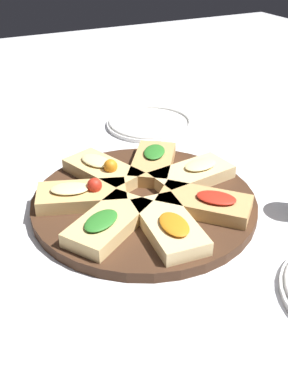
# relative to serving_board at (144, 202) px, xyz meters

# --- Properties ---
(ground_plane) EXTENTS (3.00, 3.00, 0.00)m
(ground_plane) POSITION_rel_serving_board_xyz_m (0.00, 0.00, -0.01)
(ground_plane) COLOR white
(serving_board) EXTENTS (0.42, 0.42, 0.02)m
(serving_board) POSITION_rel_serving_board_xyz_m (0.00, 0.00, 0.00)
(serving_board) COLOR #422819
(serving_board) RESTS_ON ground_plane
(focaccia_slice_0) EXTENTS (0.15, 0.18, 0.03)m
(focaccia_slice_0) POSITION_rel_serving_board_xyz_m (0.06, -0.10, 0.02)
(focaccia_slice_0) COLOR #DBB775
(focaccia_slice_0) RESTS_ON serving_board
(focaccia_slice_1) EXTENTS (0.17, 0.09, 0.03)m
(focaccia_slice_1) POSITION_rel_serving_board_xyz_m (0.11, -0.01, 0.02)
(focaccia_slice_1) COLOR #E5C689
(focaccia_slice_1) RESTS_ON serving_board
(focaccia_slice_2) EXTENTS (0.17, 0.17, 0.03)m
(focaccia_slice_2) POSITION_rel_serving_board_xyz_m (0.08, 0.08, 0.02)
(focaccia_slice_2) COLOR tan
(focaccia_slice_2) RESTS_ON serving_board
(focaccia_slice_3) EXTENTS (0.10, 0.17, 0.03)m
(focaccia_slice_3) POSITION_rel_serving_board_xyz_m (-0.01, 0.11, 0.02)
(focaccia_slice_3) COLOR #E5C689
(focaccia_slice_3) RESTS_ON serving_board
(focaccia_slice_4) EXTENTS (0.18, 0.16, 0.03)m
(focaccia_slice_4) POSITION_rel_serving_board_xyz_m (-0.09, 0.07, 0.02)
(focaccia_slice_4) COLOR tan
(focaccia_slice_4) RESTS_ON serving_board
(focaccia_slice_5) EXTENTS (0.18, 0.13, 0.05)m
(focaccia_slice_5) POSITION_rel_serving_board_xyz_m (-0.11, -0.04, 0.02)
(focaccia_slice_5) COLOR #DBB775
(focaccia_slice_5) RESTS_ON serving_board
(focaccia_slice_6) EXTENTS (0.13, 0.18, 0.05)m
(focaccia_slice_6) POSITION_rel_serving_board_xyz_m (-0.04, -0.11, 0.02)
(focaccia_slice_6) COLOR tan
(focaccia_slice_6) RESTS_ON serving_board
(plate_left) EXTENTS (0.22, 0.22, 0.02)m
(plate_left) POSITION_rel_serving_board_xyz_m (-0.33, 0.18, -0.00)
(plate_left) COLOR white
(plate_left) RESTS_ON ground_plane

